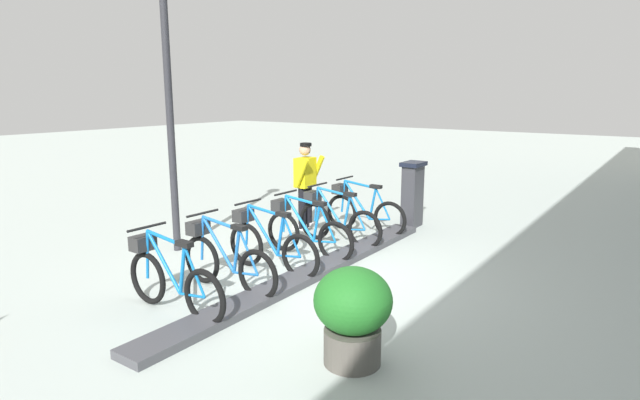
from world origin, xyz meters
name	(u,v)px	position (x,y,z in m)	size (l,w,h in m)	color
ground_plane	(311,276)	(0.00, 0.00, 0.00)	(60.00, 60.00, 0.00)	#B1BDB6
dock_rail_base	(311,273)	(0.00, 0.00, 0.05)	(0.44, 6.15, 0.10)	#47474C
payment_kiosk	(412,193)	(0.05, -3.43, 0.67)	(0.36, 0.52, 1.28)	#38383D
bike_docked_0	(362,210)	(0.62, -2.48, 0.43)	(1.72, 0.54, 1.02)	black
bike_docked_1	(336,220)	(0.62, -1.58, 0.43)	(1.72, 0.54, 1.02)	black
bike_docked_2	(305,230)	(0.62, -0.69, 0.43)	(1.72, 0.54, 1.02)	black
bike_docked_3	(268,243)	(0.62, 0.20, 0.43)	(1.72, 0.54, 1.02)	black
bike_docked_4	(224,259)	(0.62, 1.09, 0.43)	(1.72, 0.54, 1.02)	black
bike_docked_5	(170,278)	(0.62, 1.98, 0.43)	(1.72, 0.54, 1.02)	black
worker_near_rack	(306,182)	(1.66, -2.11, 0.91)	(0.46, 0.63, 1.66)	white
lamp_post	(168,76)	(2.58, 0.27, 2.84)	(0.32, 0.32, 4.41)	#2D2D33
planter_bush	(353,311)	(-1.78, 1.75, 0.54)	(0.76, 0.76, 0.97)	#59544C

